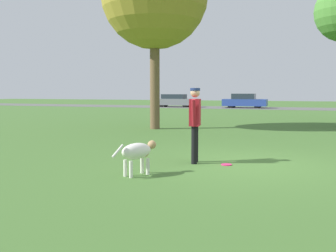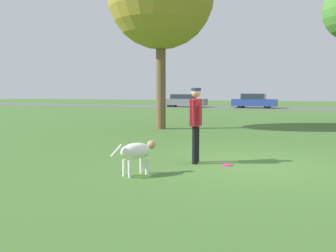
# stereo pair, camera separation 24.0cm
# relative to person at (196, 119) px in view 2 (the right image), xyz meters

# --- Properties ---
(ground_plane) EXTENTS (120.00, 120.00, 0.00)m
(ground_plane) POSITION_rel_person_xyz_m (1.14, 0.15, -1.00)
(ground_plane) COLOR #426B2D
(far_road_strip) EXTENTS (120.00, 6.00, 0.01)m
(far_road_strip) POSITION_rel_person_xyz_m (1.14, 30.13, -1.00)
(far_road_strip) COLOR #5B5B59
(far_road_strip) RESTS_ON ground_plane
(person) EXTENTS (0.28, 0.68, 1.70)m
(person) POSITION_rel_person_xyz_m (0.00, 0.00, 0.00)
(person) COLOR black
(person) RESTS_ON ground_plane
(dog) EXTENTS (0.57, 1.02, 0.65)m
(dog) POSITION_rel_person_xyz_m (-0.66, -1.64, -0.55)
(dog) COLOR silver
(dog) RESTS_ON ground_plane
(frisbee) EXTENTS (0.24, 0.24, 0.02)m
(frisbee) POSITION_rel_person_xyz_m (0.73, 0.00, -1.00)
(frisbee) COLOR #E52366
(frisbee) RESTS_ON ground_plane
(parked_car_grey) EXTENTS (4.50, 1.80, 1.32)m
(parked_car_grey) POSITION_rel_person_xyz_m (-11.06, 29.91, -0.35)
(parked_car_grey) COLOR slate
(parked_car_grey) RESTS_ON ground_plane
(parked_car_blue) EXTENTS (4.25, 1.90, 1.40)m
(parked_car_blue) POSITION_rel_person_xyz_m (-3.91, 30.04, -0.33)
(parked_car_blue) COLOR #284293
(parked_car_blue) RESTS_ON ground_plane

